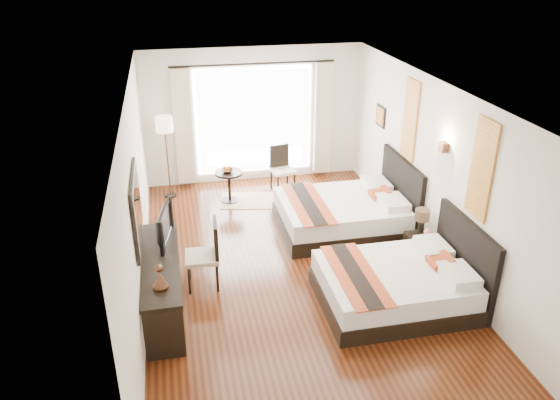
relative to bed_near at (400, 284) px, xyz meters
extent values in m
cube|color=#37130A|center=(-1.26, 1.12, -0.31)|extent=(4.50, 7.50, 0.01)
cube|color=white|center=(-1.26, 1.12, 2.48)|extent=(4.50, 7.50, 0.02)
cube|color=silver|center=(0.99, 1.12, 1.09)|extent=(0.01, 7.50, 2.80)
cube|color=silver|center=(-3.50, 1.12, 1.09)|extent=(0.01, 7.50, 2.80)
cube|color=silver|center=(-1.26, 4.86, 1.09)|extent=(4.50, 0.01, 2.80)
cube|color=silver|center=(-1.26, -2.63, 1.09)|extent=(4.50, 0.01, 2.80)
cube|color=white|center=(-1.26, 4.85, 0.99)|extent=(2.40, 0.02, 2.20)
cube|color=white|center=(-1.26, 4.79, 0.99)|extent=(2.30, 0.02, 2.10)
cube|color=beige|center=(-2.71, 4.75, 0.97)|extent=(0.35, 0.14, 2.35)
cube|color=beige|center=(0.19, 4.75, 0.97)|extent=(0.35, 0.14, 2.35)
cube|color=maroon|center=(0.97, 0.00, 1.64)|extent=(0.03, 0.50, 1.35)
cube|color=maroon|center=(0.97, 2.25, 1.64)|extent=(0.03, 0.50, 1.35)
cube|color=#4C2B1B|center=(0.93, 0.98, 1.61)|extent=(0.10, 0.14, 0.14)
cube|color=black|center=(-3.48, 0.57, 1.24)|extent=(0.04, 1.25, 0.95)
cube|color=white|center=(-3.45, 0.57, 1.24)|extent=(0.01, 1.12, 0.82)
cube|color=black|center=(-0.11, 0.00, -0.18)|extent=(2.02, 1.58, 0.25)
cube|color=white|center=(-0.11, 0.00, 0.09)|extent=(1.96, 1.54, 0.30)
cube|color=black|center=(0.94, 0.00, 0.28)|extent=(0.08, 1.58, 1.18)
cube|color=#A52C1A|center=(-0.67, 0.00, 0.24)|extent=(0.54, 1.64, 0.02)
cube|color=black|center=(-0.16, 2.25, -0.18)|extent=(2.13, 1.66, 0.26)
cube|color=white|center=(-0.16, 2.25, 0.11)|extent=(2.07, 1.62, 0.31)
cube|color=black|center=(0.94, 2.25, 0.32)|extent=(0.08, 1.66, 1.25)
cube|color=#A52C1A|center=(-0.76, 2.25, 0.27)|extent=(0.57, 1.72, 0.02)
cube|color=black|center=(0.74, 0.98, -0.09)|extent=(0.37, 0.46, 0.44)
cylinder|color=black|center=(0.78, 1.06, 0.29)|extent=(0.10, 0.10, 0.19)
cylinder|color=#39281B|center=(0.78, 1.06, 0.48)|extent=(0.23, 0.23, 0.17)
imported|color=black|center=(0.75, 0.78, 0.26)|extent=(0.13, 0.13, 0.13)
cube|color=black|center=(-3.25, 0.57, 0.07)|extent=(0.50, 2.20, 0.76)
imported|color=black|center=(-3.23, 1.12, 0.71)|extent=(0.28, 0.91, 0.52)
cube|color=beige|center=(-2.67, 1.00, 0.18)|extent=(0.51, 0.51, 0.06)
cube|color=black|center=(-2.46, 0.99, 0.47)|extent=(0.08, 0.45, 0.54)
cylinder|color=black|center=(-3.07, 4.31, -0.29)|extent=(0.25, 0.25, 0.03)
cylinder|color=#4C2B1B|center=(-3.07, 4.31, 0.42)|extent=(0.03, 0.03, 1.40)
cylinder|color=#FFF1C7|center=(-3.07, 4.31, 1.20)|extent=(0.33, 0.33, 0.29)
cylinder|color=black|center=(-1.93, 3.82, 0.01)|extent=(0.54, 0.54, 0.62)
imported|color=#4C2C1B|center=(-1.96, 3.81, 0.35)|extent=(0.26, 0.26, 0.06)
cube|color=beige|center=(-0.80, 4.13, 0.12)|extent=(0.50, 0.50, 0.06)
cube|color=black|center=(-0.83, 4.32, 0.38)|extent=(0.40, 0.12, 0.48)
cube|color=tan|center=(-1.54, 3.76, -0.30)|extent=(1.26, 0.96, 0.01)
camera|label=1|loc=(-2.96, -5.92, 4.31)|focal=35.00mm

